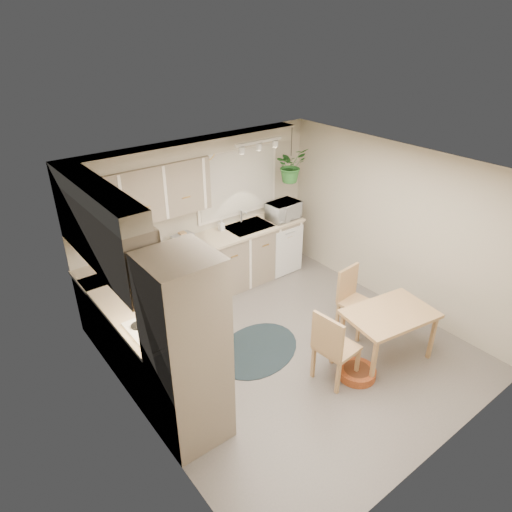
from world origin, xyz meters
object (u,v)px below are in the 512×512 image
at_px(microwave, 283,209).
at_px(braided_rug, 258,350).
at_px(chair_left, 337,345).
at_px(pet_bed, 357,372).
at_px(dining_table, 387,335).
at_px(chair_back, 357,302).

bearing_deg(microwave, braided_rug, -142.74).
relative_size(chair_left, pet_bed, 2.09).
bearing_deg(braided_rug, chair_left, -66.15).
distance_m(dining_table, chair_left, 0.81).
relative_size(dining_table, microwave, 2.07).
distance_m(dining_table, chair_back, 0.63).
bearing_deg(dining_table, microwave, 80.03).
xyz_separation_m(chair_back, microwave, (0.32, 1.94, 0.66)).
bearing_deg(microwave, dining_table, -103.88).
distance_m(dining_table, braided_rug, 1.67).
xyz_separation_m(chair_left, braided_rug, (-0.43, 0.97, -0.48)).
height_order(chair_left, braided_rug, chair_left).
height_order(dining_table, chair_left, chair_left).
distance_m(dining_table, microwave, 2.70).
xyz_separation_m(braided_rug, microwave, (1.66, 1.46, 1.11)).
height_order(dining_table, microwave, microwave).
relative_size(chair_back, microwave, 1.76).
relative_size(dining_table, pet_bed, 2.33).
distance_m(chair_back, microwave, 2.07).
distance_m(chair_back, braided_rug, 1.50).
bearing_deg(dining_table, chair_left, 171.21).
bearing_deg(braided_rug, microwave, 41.16).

